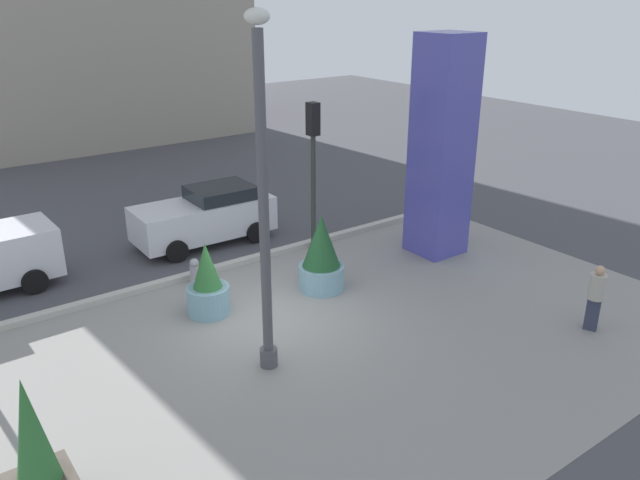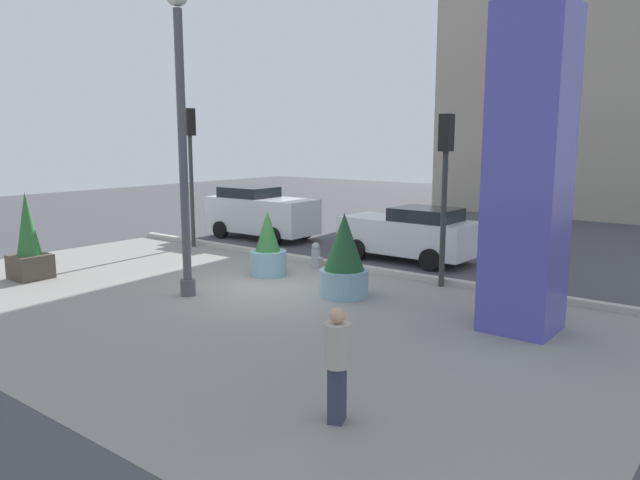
# 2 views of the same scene
# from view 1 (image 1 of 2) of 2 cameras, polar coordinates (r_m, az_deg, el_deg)

# --- Properties ---
(ground_plane) EXTENTS (60.00, 60.00, 0.00)m
(ground_plane) POSITION_cam_1_polar(r_m,az_deg,el_deg) (18.06, -11.47, -2.07)
(ground_plane) COLOR #47474C
(plaza_pavement) EXTENTS (18.00, 10.00, 0.02)m
(plaza_pavement) POSITION_cam_1_polar(r_m,az_deg,el_deg) (13.42, -0.16, -10.46)
(plaza_pavement) COLOR gray
(plaza_pavement) RESTS_ON ground_plane
(curb_strip) EXTENTS (18.00, 0.24, 0.16)m
(curb_strip) POSITION_cam_1_polar(r_m,az_deg,el_deg) (17.30, -10.23, -2.78)
(curb_strip) COLOR #B7B2A8
(curb_strip) RESTS_ON ground_plane
(lamp_post) EXTENTS (0.44, 0.44, 6.87)m
(lamp_post) POSITION_cam_1_polar(r_m,az_deg,el_deg) (11.70, -5.11, 2.69)
(lamp_post) COLOR #4C4C51
(lamp_post) RESTS_ON ground_plane
(art_pillar_blue) EXTENTS (1.34, 1.34, 6.12)m
(art_pillar_blue) POSITION_cam_1_polar(r_m,az_deg,el_deg) (17.93, 10.92, 8.14)
(art_pillar_blue) COLOR #4C4CAD
(art_pillar_blue) RESTS_ON ground_plane
(potted_plant_by_pillar) EXTENTS (1.16, 1.16, 2.00)m
(potted_plant_by_pillar) POSITION_cam_1_polar(r_m,az_deg,el_deg) (15.86, 0.12, -1.48)
(potted_plant_by_pillar) COLOR #7AA8B7
(potted_plant_by_pillar) RESTS_ON ground_plane
(potted_plant_near_left) EXTENTS (0.91, 0.91, 2.34)m
(potted_plant_near_left) POSITION_cam_1_polar(r_m,az_deg,el_deg) (10.22, -24.17, -17.87)
(potted_plant_near_left) COLOR #4C4238
(potted_plant_near_left) RESTS_ON ground_plane
(potted_plant_curbside) EXTENTS (1.00, 1.00, 1.79)m
(potted_plant_curbside) POSITION_cam_1_polar(r_m,az_deg,el_deg) (14.97, -10.10, -4.08)
(potted_plant_curbside) COLOR #7AA8B7
(potted_plant_curbside) RESTS_ON ground_plane
(fire_hydrant) EXTENTS (0.36, 0.26, 0.75)m
(fire_hydrant) POSITION_cam_1_polar(r_m,az_deg,el_deg) (16.58, -11.20, -2.87)
(fire_hydrant) COLOR #99999E
(fire_hydrant) RESTS_ON ground_plane
(traffic_light_far_side) EXTENTS (0.28, 0.42, 4.30)m
(traffic_light_far_side) POSITION_cam_1_polar(r_m,az_deg,el_deg) (17.77, -0.64, 7.87)
(traffic_light_far_side) COLOR #333833
(traffic_light_far_side) RESTS_ON ground_plane
(car_intersection) EXTENTS (4.14, 2.00, 1.67)m
(car_intersection) POSITION_cam_1_polar(r_m,az_deg,el_deg) (19.20, -10.26, 2.18)
(car_intersection) COLOR silver
(car_intersection) RESTS_ON ground_plane
(pedestrian_on_sidewalk) EXTENTS (0.47, 0.47, 1.56)m
(pedestrian_on_sidewalk) POSITION_cam_1_polar(r_m,az_deg,el_deg) (15.26, 23.61, -4.56)
(pedestrian_on_sidewalk) COLOR #33384C
(pedestrian_on_sidewalk) RESTS_ON ground_plane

